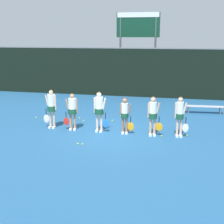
{
  "coord_description": "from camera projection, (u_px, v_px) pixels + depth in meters",
  "views": [
    {
      "loc": [
        2.82,
        -12.9,
        4.22
      ],
      "look_at": [
        -0.01,
        0.02,
        0.94
      ],
      "focal_mm": 50.0,
      "sensor_mm": 36.0,
      "label": 1
    }
  ],
  "objects": [
    {
      "name": "tennis_ball_7",
      "position": [
        161.0,
        136.0,
        13.25
      ],
      "size": [
        0.07,
        0.07,
        0.07
      ],
      "primitive_type": "sphere",
      "color": "#CCE033",
      "rests_on": "ground_plane"
    },
    {
      "name": "tennis_ball_1",
      "position": [
        112.0,
        121.0,
        15.64
      ],
      "size": [
        0.07,
        0.07,
        0.07
      ],
      "primitive_type": "sphere",
      "color": "#CCE033",
      "rests_on": "ground_plane"
    },
    {
      "name": "scoreboard",
      "position": [
        138.0,
        32.0,
        21.82
      ],
      "size": [
        3.03,
        0.15,
        5.73
      ],
      "color": "#515156",
      "rests_on": "ground_plane"
    },
    {
      "name": "tennis_ball_8",
      "position": [
        80.0,
        118.0,
        16.13
      ],
      "size": [
        0.07,
        0.07,
        0.07
      ],
      "primitive_type": "sphere",
      "color": "#CCE033",
      "rests_on": "ground_plane"
    },
    {
      "name": "tennis_ball_2",
      "position": [
        187.0,
        135.0,
        13.34
      ],
      "size": [
        0.07,
        0.07,
        0.07
      ],
      "primitive_type": "sphere",
      "color": "#CCE033",
      "rests_on": "ground_plane"
    },
    {
      "name": "player_0",
      "position": [
        51.0,
        106.0,
        14.26
      ],
      "size": [
        0.68,
        0.4,
        1.8
      ],
      "rotation": [
        0.0,
        0.0,
        -0.12
      ],
      "color": "beige",
      "rests_on": "ground_plane"
    },
    {
      "name": "player_4",
      "position": [
        153.0,
        113.0,
        13.18
      ],
      "size": [
        0.65,
        0.35,
        1.7
      ],
      "rotation": [
        0.0,
        0.0,
        0.16
      ],
      "color": "tan",
      "rests_on": "ground_plane"
    },
    {
      "name": "ground_plane",
      "position": [
        112.0,
        133.0,
        13.83
      ],
      "size": [
        140.0,
        140.0,
        0.0
      ],
      "primitive_type": "plane",
      "color": "#235684"
    },
    {
      "name": "player_3",
      "position": [
        125.0,
        113.0,
        13.48
      ],
      "size": [
        0.62,
        0.34,
        1.61
      ],
      "rotation": [
        0.0,
        0.0,
        0.18
      ],
      "color": "#8C664C",
      "rests_on": "ground_plane"
    },
    {
      "name": "bench_courtside",
      "position": [
        204.0,
        107.0,
        17.09
      ],
      "size": [
        2.08,
        0.5,
        0.42
      ],
      "rotation": [
        0.0,
        0.0,
        0.07
      ],
      "color": "#B2B2B7",
      "rests_on": "ground_plane"
    },
    {
      "name": "player_2",
      "position": [
        99.0,
        108.0,
        13.7
      ],
      "size": [
        0.67,
        0.4,
        1.81
      ],
      "rotation": [
        0.0,
        0.0,
        -0.01
      ],
      "color": "beige",
      "rests_on": "ground_plane"
    },
    {
      "name": "tennis_ball_6",
      "position": [
        36.0,
        118.0,
        16.2
      ],
      "size": [
        0.07,
        0.07,
        0.07
      ],
      "primitive_type": "sphere",
      "color": "#CCE033",
      "rests_on": "ground_plane"
    },
    {
      "name": "tennis_ball_4",
      "position": [
        78.0,
        144.0,
        12.31
      ],
      "size": [
        0.07,
        0.07,
        0.07
      ],
      "primitive_type": "sphere",
      "color": "#CCE033",
      "rests_on": "ground_plane"
    },
    {
      "name": "tennis_ball_3",
      "position": [
        82.0,
        144.0,
        12.27
      ],
      "size": [
        0.07,
        0.07,
        0.07
      ],
      "primitive_type": "sphere",
      "color": "#CCE033",
      "rests_on": "ground_plane"
    },
    {
      "name": "player_5",
      "position": [
        180.0,
        114.0,
        13.04
      ],
      "size": [
        0.61,
        0.33,
        1.73
      ],
      "rotation": [
        0.0,
        0.0,
        0.14
      ],
      "color": "beige",
      "rests_on": "ground_plane"
    },
    {
      "name": "player_1",
      "position": [
        72.0,
        109.0,
        13.99
      ],
      "size": [
        0.66,
        0.4,
        1.68
      ],
      "rotation": [
        0.0,
        0.0,
        0.13
      ],
      "color": "tan",
      "rests_on": "ground_plane"
    },
    {
      "name": "fence_windscreen",
      "position": [
        138.0,
        72.0,
        21.4
      ],
      "size": [
        60.0,
        0.08,
        3.38
      ],
      "color": "black",
      "rests_on": "ground_plane"
    },
    {
      "name": "tennis_ball_0",
      "position": [
        84.0,
        121.0,
        15.65
      ],
      "size": [
        0.07,
        0.07,
        0.07
      ],
      "primitive_type": "sphere",
      "color": "#CCE033",
      "rests_on": "ground_plane"
    }
  ]
}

